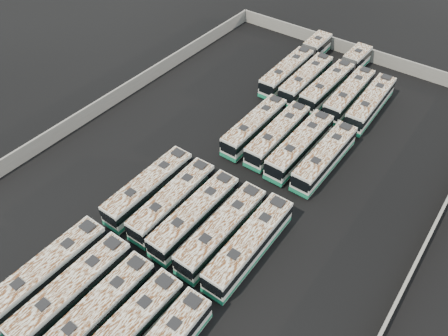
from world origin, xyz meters
TOP-DOWN VIEW (x-y plane):
  - ground at (0.00, 0.00)m, footprint 140.00×140.00m
  - perimeter_wall at (0.00, 0.00)m, footprint 45.20×73.20m
  - bus_front_far_left at (-5.24, -21.39)m, footprint 2.72×12.54m
  - bus_front_left at (-1.78, -21.30)m, footprint 2.71×12.51m
  - bus_front_center at (1.64, -21.40)m, footprint 2.67×12.22m
  - bus_front_right at (4.93, -21.40)m, footprint 2.83×12.48m
  - bus_midfront_far_left at (-5.24, -7.64)m, footprint 2.60×12.22m
  - bus_midfront_left at (-1.76, -7.57)m, footprint 2.86×12.13m
  - bus_midfront_center at (1.52, -7.75)m, footprint 2.65×12.30m
  - bus_midfront_right at (4.99, -7.64)m, footprint 2.68×12.41m
  - bus_midfront_far_right at (8.26, -7.47)m, footprint 2.77×12.60m
  - bus_midback_left at (-1.83, 8.63)m, footprint 2.58×12.02m
  - bus_midback_center at (1.56, 8.91)m, footprint 2.75×12.23m
  - bus_midback_right at (4.89, 8.69)m, footprint 2.75×12.60m
  - bus_midback_far_right at (8.33, 8.65)m, footprint 2.69×12.21m
  - bus_back_far_left at (-5.24, 25.80)m, footprint 2.96×19.16m
  - bus_back_left at (-1.84, 22.49)m, footprint 2.83×12.40m
  - bus_back_center at (1.56, 25.96)m, footprint 2.90×18.93m
  - bus_back_right at (5.00, 22.65)m, footprint 2.81×12.32m
  - bus_back_far_right at (8.29, 22.48)m, footprint 2.92×12.42m

SIDE VIEW (x-z plane):
  - ground at x=0.00m, z-range 0.00..0.00m
  - perimeter_wall at x=0.00m, z-range 0.00..2.20m
  - bus_midback_left at x=-1.83m, z-range 0.04..3.42m
  - bus_midfront_left at x=-1.76m, z-range 0.04..3.44m
  - bus_back_center at x=1.56m, z-range 0.04..3.46m
  - bus_midback_far_right at x=8.33m, z-range 0.04..3.47m
  - bus_midback_center at x=1.56m, z-range 0.04..3.48m
  - bus_front_center at x=1.64m, z-range 0.04..3.48m
  - bus_midfront_far_left at x=-5.24m, z-range 0.04..3.48m
  - bus_back_right at x=5.00m, z-range 0.04..3.50m
  - bus_midfront_center at x=1.52m, z-range 0.04..3.50m
  - bus_back_far_left at x=-5.24m, z-range 0.04..3.50m
  - bus_back_left at x=-1.84m, z-range 0.04..3.52m
  - bus_back_far_right at x=8.29m, z-range 0.04..3.52m
  - bus_midfront_right at x=4.99m, z-range 0.04..3.54m
  - bus_front_right at x=4.93m, z-range 0.04..3.54m
  - bus_front_left at x=-1.78m, z-range 0.04..3.56m
  - bus_front_far_left at x=-5.24m, z-range 0.04..3.57m
  - bus_midfront_far_right at x=8.26m, z-range 0.04..3.58m
  - bus_midback_right at x=4.89m, z-range 0.04..3.59m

